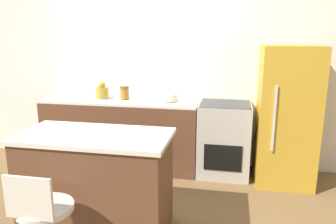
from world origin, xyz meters
The scene contains 9 objects.
ground_plane centered at (0.00, 0.00, 0.00)m, with size 14.00×14.00×0.00m, color brown.
wall_back centered at (0.00, 0.64, 1.30)m, with size 8.00×0.06×2.60m.
back_counter centered at (-0.31, 0.31, 0.47)m, with size 2.09×0.59×0.94m.
kitchen_island centered at (-0.04, -1.18, 0.47)m, with size 1.35×0.68×0.93m.
oven_range centered at (1.07, 0.31, 0.47)m, with size 0.65×0.60×0.94m.
refrigerator centered at (1.79, 0.26, 0.83)m, with size 0.66×0.72×1.66m.
kettle centered at (-0.58, 0.35, 1.03)m, with size 0.18×0.18×0.23m.
mixing_bowl centered at (0.35, 0.35, 0.98)m, with size 0.22×0.22×0.09m.
canister_jar centered at (-0.26, 0.35, 1.02)m, with size 0.12×0.12×0.17m.
Camera 1 is at (1.13, -3.75, 1.79)m, focal length 35.00 mm.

